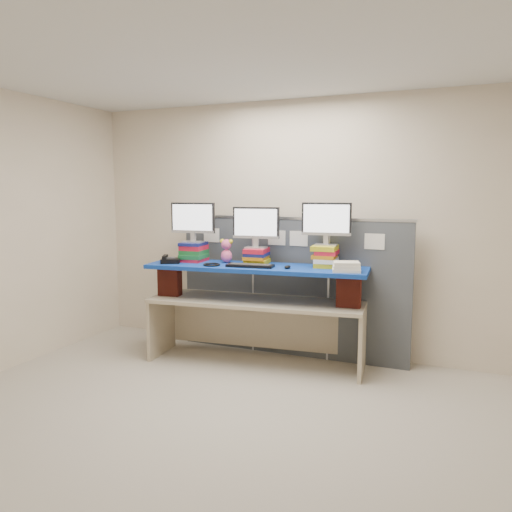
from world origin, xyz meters
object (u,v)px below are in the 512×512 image
at_px(desk, 256,313).
at_px(blue_board, 256,268).
at_px(monitor_left, 193,220).
at_px(monitor_right, 326,221).
at_px(keyboard, 250,266).
at_px(monitor_center, 256,225).
at_px(desk_phone, 170,260).

relative_size(desk, blue_board, 1.01).
bearing_deg(blue_board, monitor_left, 171.02).
distance_m(blue_board, monitor_right, 0.86).
relative_size(blue_board, keyboard, 4.61).
bearing_deg(desk, keyboard, -105.91).
distance_m(desk, monitor_center, 0.92).
height_order(desk, blue_board, blue_board).
bearing_deg(monitor_right, monitor_left, -180.00).
xyz_separation_m(monitor_left, desk_phone, (-0.16, -0.22, -0.42)).
relative_size(desk, keyboard, 4.63).
bearing_deg(monitor_left, desk, -8.98).
bearing_deg(desk, monitor_right, 9.59).
xyz_separation_m(monitor_center, keyboard, (0.03, -0.22, -0.40)).
bearing_deg(monitor_right, blue_board, -170.41).
relative_size(monitor_left, desk_phone, 1.96).
bearing_deg(monitor_left, desk_phone, -133.35).
distance_m(monitor_left, keyboard, 0.87).
bearing_deg(blue_board, monitor_right, 9.59).
xyz_separation_m(desk, monitor_center, (-0.05, 0.11, 0.91)).
bearing_deg(desk, blue_board, 173.55).
xyz_separation_m(monitor_left, monitor_right, (1.44, 0.16, 0.01)).
relative_size(monitor_left, monitor_right, 1.00).
distance_m(monitor_right, keyboard, 0.89).
distance_m(blue_board, desk_phone, 0.94).
xyz_separation_m(desk, monitor_right, (0.68, 0.20, 0.96)).
relative_size(keyboard, desk_phone, 1.95).
height_order(blue_board, monitor_center, monitor_center).
xyz_separation_m(blue_board, desk_phone, (-0.92, -0.18, 0.05)).
distance_m(desk, desk_phone, 1.08).
xyz_separation_m(monitor_left, monitor_center, (0.71, 0.08, -0.04)).
height_order(monitor_right, desk_phone, monitor_right).
bearing_deg(blue_board, desk_phone, -175.17).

